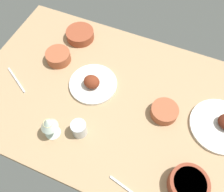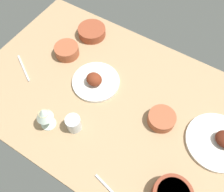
% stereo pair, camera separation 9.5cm
% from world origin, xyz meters
% --- Properties ---
extents(dining_table, '(1.40, 0.90, 0.04)m').
position_xyz_m(dining_table, '(0.00, 0.00, 0.02)').
color(dining_table, tan).
rests_on(dining_table, ground).
extents(plate_center_main, '(0.24, 0.24, 0.08)m').
position_xyz_m(plate_center_main, '(0.12, -0.03, 0.06)').
color(plate_center_main, silver).
rests_on(plate_center_main, dining_table).
extents(plate_near_viewer, '(0.28, 0.28, 0.07)m').
position_xyz_m(plate_near_viewer, '(-0.52, -0.06, 0.06)').
color(plate_near_viewer, silver).
rests_on(plate_near_viewer, dining_table).
extents(bowl_onions, '(0.13, 0.13, 0.06)m').
position_xyz_m(bowl_onions, '(0.36, -0.11, 0.07)').
color(bowl_onions, '#A35133').
rests_on(bowl_onions, dining_table).
extents(bowl_cream, '(0.16, 0.16, 0.05)m').
position_xyz_m(bowl_cream, '(0.33, -0.30, 0.07)').
color(bowl_cream, brown).
rests_on(bowl_cream, dining_table).
extents(bowl_soup, '(0.13, 0.13, 0.05)m').
position_xyz_m(bowl_soup, '(-0.26, -0.02, 0.07)').
color(bowl_soup, '#A35133').
rests_on(bowl_soup, dining_table).
extents(bowl_potatoes, '(0.16, 0.16, 0.06)m').
position_xyz_m(bowl_potatoes, '(-0.44, 0.26, 0.07)').
color(bowl_potatoes, brown).
rests_on(bowl_potatoes, dining_table).
extents(wine_glass, '(0.08, 0.08, 0.14)m').
position_xyz_m(wine_glass, '(0.18, 0.27, 0.14)').
color(wine_glass, silver).
rests_on(wine_glass, dining_table).
extents(water_tumbler, '(0.07, 0.07, 0.08)m').
position_xyz_m(water_tumbler, '(0.06, 0.22, 0.08)').
color(water_tumbler, silver).
rests_on(water_tumbler, dining_table).
extents(fork_loose, '(0.16, 0.04, 0.01)m').
position_xyz_m(fork_loose, '(-0.22, 0.37, 0.04)').
color(fork_loose, silver).
rests_on(fork_loose, dining_table).
extents(spoon_loose, '(0.17, 0.10, 0.01)m').
position_xyz_m(spoon_loose, '(0.50, 0.10, 0.04)').
color(spoon_loose, silver).
rests_on(spoon_loose, dining_table).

